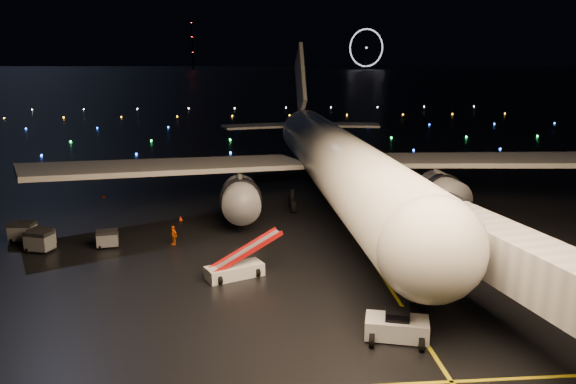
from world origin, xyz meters
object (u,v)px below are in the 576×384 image
at_px(baggage_cart_1, 23,232).
at_px(baggage_cart_3, 42,238).
at_px(airliner, 332,124).
at_px(baggage_cart_0, 107,239).
at_px(belt_loader, 234,258).
at_px(pushback_tug, 397,324).
at_px(crew_c, 173,235).
at_px(baggage_cart_2, 40,241).

height_order(baggage_cart_1, baggage_cart_3, baggage_cart_1).
bearing_deg(airliner, baggage_cart_0, -151.79).
height_order(belt_loader, baggage_cart_3, belt_loader).
height_order(pushback_tug, baggage_cart_0, pushback_tug).
relative_size(airliner, baggage_cart_1, 30.63).
xyz_separation_m(crew_c, baggage_cart_1, (-13.80, 2.11, 0.02)).
bearing_deg(airliner, pushback_tug, -93.27).
distance_m(airliner, baggage_cart_2, 31.64).
bearing_deg(baggage_cart_3, pushback_tug, -11.34).
height_order(airliner, baggage_cart_0, airliner).
xyz_separation_m(airliner, baggage_cart_2, (-27.53, -13.20, -8.33)).
distance_m(belt_loader, baggage_cart_1, 21.88).
bearing_deg(airliner, baggage_cart_3, -158.38).
xyz_separation_m(belt_loader, baggage_cart_3, (-17.09, 8.59, -0.73)).
height_order(pushback_tug, baggage_cart_3, pushback_tug).
relative_size(pushback_tug, belt_loader, 0.58).
distance_m(airliner, baggage_cart_3, 31.37).
xyz_separation_m(crew_c, baggage_cart_0, (-5.73, -0.21, -0.11)).
relative_size(airliner, belt_loader, 10.17).
height_order(baggage_cart_2, baggage_cart_3, baggage_cart_2).
xyz_separation_m(pushback_tug, belt_loader, (-9.76, 10.44, 0.67)).
xyz_separation_m(airliner, baggage_cart_1, (-30.02, -10.22, -8.33)).
bearing_deg(baggage_cart_0, baggage_cart_3, 164.22).
xyz_separation_m(pushback_tug, baggage_cart_0, (-21.01, 18.37, -0.12)).
bearing_deg(baggage_cart_3, baggage_cart_0, 17.56).
relative_size(belt_loader, baggage_cart_2, 3.00).
distance_m(baggage_cart_1, baggage_cart_2, 3.88).
height_order(crew_c, baggage_cart_2, baggage_cart_2).
distance_m(airliner, baggage_cart_1, 32.79).
distance_m(airliner, belt_loader, 24.34).
distance_m(pushback_tug, baggage_cart_1, 35.68).
bearing_deg(baggage_cart_2, baggage_cart_1, 149.18).
bearing_deg(baggage_cart_1, baggage_cart_2, -44.21).
xyz_separation_m(airliner, belt_loader, (-10.70, -20.47, -7.68)).
xyz_separation_m(pushback_tug, baggage_cart_2, (-26.59, 17.71, 0.02)).
bearing_deg(pushback_tug, belt_loader, 148.61).
height_order(airliner, pushback_tug, airliner).
relative_size(crew_c, baggage_cart_3, 0.90).
height_order(crew_c, baggage_cart_0, crew_c).
relative_size(pushback_tug, baggage_cart_3, 1.91).
bearing_deg(baggage_cart_2, belt_loader, -4.10).
height_order(airliner, baggage_cart_2, airliner).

